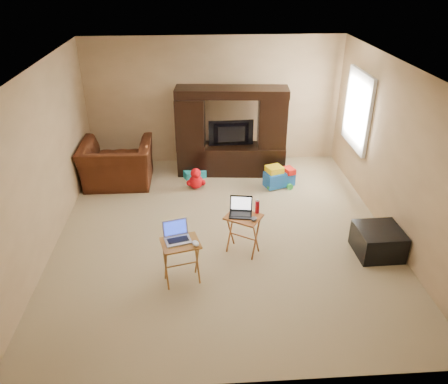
{
  "coord_description": "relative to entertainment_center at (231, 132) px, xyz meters",
  "views": [
    {
      "loc": [
        -0.36,
        -5.67,
        3.75
      ],
      "look_at": [
        0.0,
        -0.2,
        0.8
      ],
      "focal_mm": 35.0,
      "sensor_mm": 36.0,
      "label": 1
    }
  ],
  "objects": [
    {
      "name": "recliner",
      "position": [
        -2.14,
        -0.37,
        -0.43
      ],
      "size": [
        1.26,
        1.1,
        0.82
      ],
      "primitive_type": "imported",
      "rotation": [
        0.0,
        0.0,
        3.14
      ],
      "color": "#49200F",
      "rests_on": "floor"
    },
    {
      "name": "wall_right",
      "position": [
        2.21,
        -2.11,
        0.41
      ],
      "size": [
        0.0,
        5.5,
        5.5
      ],
      "primitive_type": "plane",
      "rotation": [
        1.57,
        0.0,
        -1.57
      ],
      "color": "tan",
      "rests_on": "ground"
    },
    {
      "name": "entertainment_center",
      "position": [
        0.0,
        0.0,
        0.0
      ],
      "size": [
        2.1,
        0.69,
        1.69
      ],
      "primitive_type": "cube",
      "rotation": [
        0.0,
        0.0,
        -0.08
      ],
      "color": "black",
      "rests_on": "floor"
    },
    {
      "name": "window_pane",
      "position": [
        2.19,
        -0.56,
        0.56
      ],
      "size": [
        0.0,
        1.2,
        1.2
      ],
      "primitive_type": "plane",
      "rotation": [
        1.57,
        0.0,
        -1.57
      ],
      "color": "white",
      "rests_on": "ground"
    },
    {
      "name": "wall_back",
      "position": [
        -0.29,
        0.64,
        0.41
      ],
      "size": [
        5.0,
        0.0,
        5.0
      ],
      "primitive_type": "plane",
      "rotation": [
        1.57,
        0.0,
        0.0
      ],
      "color": "tan",
      "rests_on": "ground"
    },
    {
      "name": "child_rocker",
      "position": [
        -0.75,
        -0.13,
        -0.58
      ],
      "size": [
        0.54,
        0.57,
        0.53
      ],
      "primitive_type": null,
      "rotation": [
        0.0,
        0.0,
        0.37
      ],
      "color": "teal",
      "rests_on": "floor"
    },
    {
      "name": "tray_table_left",
      "position": [
        -0.9,
        -3.25,
        -0.54
      ],
      "size": [
        0.55,
        0.48,
        0.61
      ],
      "primitive_type": "cube",
      "rotation": [
        0.0,
        0.0,
        0.25
      ],
      "color": "#A46927",
      "rests_on": "floor"
    },
    {
      "name": "wall_front",
      "position": [
        -0.29,
        -4.86,
        0.41
      ],
      "size": [
        5.0,
        0.0,
        5.0
      ],
      "primitive_type": "plane",
      "rotation": [
        -1.57,
        0.0,
        0.0
      ],
      "color": "tan",
      "rests_on": "ground"
    },
    {
      "name": "push_toy",
      "position": [
        0.83,
        -0.66,
        -0.64
      ],
      "size": [
        0.65,
        0.56,
        0.41
      ],
      "primitive_type": null,
      "rotation": [
        0.0,
        0.0,
        0.34
      ],
      "color": "#1655B4",
      "rests_on": "floor"
    },
    {
      "name": "floor",
      "position": [
        -0.29,
        -2.11,
        -0.84
      ],
      "size": [
        5.5,
        5.5,
        0.0
      ],
      "primitive_type": "plane",
      "color": "tan",
      "rests_on": "ground"
    },
    {
      "name": "tray_table_right",
      "position": [
        -0.05,
        -2.66,
        -0.54
      ],
      "size": [
        0.59,
        0.56,
        0.6
      ],
      "primitive_type": "cube",
      "rotation": [
        0.0,
        0.0,
        -0.56
      ],
      "color": "#A35127",
      "rests_on": "floor"
    },
    {
      "name": "plush_toy",
      "position": [
        -0.7,
        -0.64,
        -0.64
      ],
      "size": [
        0.36,
        0.3,
        0.4
      ],
      "primitive_type": null,
      "color": "red",
      "rests_on": "floor"
    },
    {
      "name": "window_frame",
      "position": [
        2.17,
        -0.56,
        0.56
      ],
      "size": [
        0.06,
        1.14,
        1.34
      ],
      "primitive_type": "cube",
      "color": "white",
      "rests_on": "ground"
    },
    {
      "name": "mouse_left",
      "position": [
        -0.71,
        -3.32,
        -0.2
      ],
      "size": [
        0.11,
        0.14,
        0.05
      ],
      "primitive_type": "ellipsoid",
      "rotation": [
        0.0,
        0.0,
        0.31
      ],
      "color": "white",
      "rests_on": "tray_table_left"
    },
    {
      "name": "television",
      "position": [
        -0.0,
        -0.04,
        -0.03
      ],
      "size": [
        0.86,
        0.16,
        0.49
      ],
      "primitive_type": "imported",
      "rotation": [
        0.0,
        0.0,
        3.19
      ],
      "color": "black",
      "rests_on": "entertainment_center"
    },
    {
      "name": "ottoman",
      "position": [
        1.87,
        -2.81,
        -0.64
      ],
      "size": [
        0.63,
        0.63,
        0.4
      ],
      "primitive_type": "cube",
      "rotation": [
        0.0,
        0.0,
        0.03
      ],
      "color": "black",
      "rests_on": "floor"
    },
    {
      "name": "water_bottle",
      "position": [
        0.15,
        -2.58,
        -0.15
      ],
      "size": [
        0.06,
        0.06,
        0.18
      ],
      "primitive_type": "cylinder",
      "color": "red",
      "rests_on": "tray_table_right"
    },
    {
      "name": "mouse_right",
      "position": [
        0.08,
        -2.78,
        -0.22
      ],
      "size": [
        0.11,
        0.14,
        0.05
      ],
      "primitive_type": "ellipsoid",
      "rotation": [
        0.0,
        0.0,
        -0.26
      ],
      "color": "#3E3F43",
      "rests_on": "tray_table_right"
    },
    {
      "name": "laptop_right",
      "position": [
        -0.09,
        -2.64,
        -0.12
      ],
      "size": [
        0.35,
        0.31,
        0.24
      ],
      "primitive_type": "cube",
      "rotation": [
        0.0,
        0.0,
        -0.15
      ],
      "color": "black",
      "rests_on": "tray_table_right"
    },
    {
      "name": "wall_left",
      "position": [
        -2.79,
        -2.11,
        0.41
      ],
      "size": [
        0.0,
        5.5,
        5.5
      ],
      "primitive_type": "plane",
      "rotation": [
        1.57,
        0.0,
        1.57
      ],
      "color": "tan",
      "rests_on": "ground"
    },
    {
      "name": "ceiling",
      "position": [
        -0.29,
        -2.11,
        1.66
      ],
      "size": [
        5.5,
        5.5,
        0.0
      ],
      "primitive_type": "plane",
      "rotation": [
        3.14,
        0.0,
        0.0
      ],
      "color": "silver",
      "rests_on": "ground"
    },
    {
      "name": "laptop_left",
      "position": [
        -0.93,
        -3.22,
        -0.11
      ],
      "size": [
        0.38,
        0.34,
        0.24
      ],
      "primitive_type": "cube",
      "rotation": [
        0.0,
        0.0,
        0.27
      ],
      "color": "#ACACB1",
      "rests_on": "tray_table_left"
    }
  ]
}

